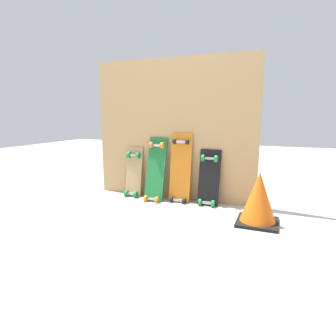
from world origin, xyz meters
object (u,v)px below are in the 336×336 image
(skateboard_natural, at_px, (134,175))
(skateboard_green, at_px, (155,172))
(skateboard_black, at_px, (209,181))
(skateboard_orange, at_px, (180,171))
(traffic_cone, at_px, (259,199))

(skateboard_natural, height_order, skateboard_green, skateboard_green)
(skateboard_black, bearing_deg, skateboard_green, -176.25)
(skateboard_green, bearing_deg, skateboard_natural, 171.63)
(skateboard_natural, height_order, skateboard_orange, skateboard_orange)
(skateboard_orange, bearing_deg, skateboard_natural, -179.94)
(skateboard_orange, bearing_deg, skateboard_green, -170.83)
(skateboard_orange, xyz_separation_m, skateboard_black, (0.30, -0.01, -0.07))
(skateboard_natural, distance_m, traffic_cone, 1.41)
(traffic_cone, bearing_deg, skateboard_orange, 156.02)
(skateboard_green, relative_size, traffic_cone, 1.66)
(skateboard_black, xyz_separation_m, traffic_cone, (0.51, -0.35, -0.03))
(skateboard_natural, xyz_separation_m, skateboard_green, (0.29, -0.04, 0.06))
(skateboard_green, distance_m, traffic_cone, 1.12)
(skateboard_green, height_order, skateboard_orange, skateboard_orange)
(skateboard_orange, bearing_deg, skateboard_black, -1.02)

